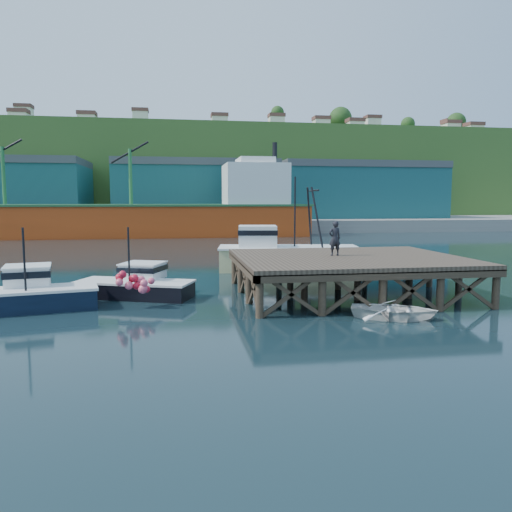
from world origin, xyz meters
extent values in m
plane|color=black|center=(0.00, 0.00, 0.00)|extent=(300.00, 300.00, 0.00)
cube|color=brown|center=(5.50, 0.00, 2.00)|extent=(12.00, 10.00, 0.25)
cube|color=#473828|center=(5.50, -4.85, 1.75)|extent=(12.00, 0.30, 0.35)
cylinder|color=#473828|center=(-0.20, -4.70, 0.80)|extent=(0.36, 0.36, 2.60)
cylinder|color=#473828|center=(11.20, -4.70, 0.80)|extent=(0.36, 0.36, 2.60)
cylinder|color=#473828|center=(-0.20, 4.70, 0.80)|extent=(0.36, 0.36, 2.60)
cylinder|color=#473828|center=(11.20, 4.70, 0.80)|extent=(0.36, 0.36, 2.60)
cube|color=gray|center=(0.00, 70.00, 1.00)|extent=(160.00, 40.00, 2.00)
cube|color=#1B565B|center=(0.00, 65.00, 6.50)|extent=(28.00, 16.00, 9.00)
cube|color=#1B565B|center=(30.00, 65.00, 6.50)|extent=(30.00, 16.00, 9.00)
cube|color=#C44012|center=(-12.00, 48.00, 2.20)|extent=(55.00, 9.50, 4.40)
cube|color=#26592D|center=(-12.00, 48.00, 4.50)|extent=(55.50, 10.00, 0.30)
cube|color=silver|center=(8.00, 48.00, 7.50)|extent=(9.00, 9.00, 6.00)
cube|color=silver|center=(8.00, 48.00, 10.80)|extent=(5.00, 7.00, 1.20)
cylinder|color=black|center=(11.00, 48.00, 12.50)|extent=(0.70, 0.70, 2.50)
cube|color=#2D511E|center=(0.00, 100.00, 11.00)|extent=(220.00, 50.00, 22.00)
cube|color=black|center=(-10.72, -1.46, 0.48)|extent=(6.50, 3.45, 0.96)
cube|color=silver|center=(-10.72, -1.46, 0.98)|extent=(6.63, 3.52, 0.13)
cube|color=silver|center=(-10.95, -0.37, 1.44)|extent=(2.38, 2.38, 0.96)
cube|color=black|center=(-10.95, -0.37, 1.65)|extent=(2.51, 2.51, 0.32)
cylinder|color=black|center=(-10.60, -2.06, 2.45)|extent=(0.10, 0.10, 2.98)
cube|color=black|center=(-5.98, 0.96, 0.42)|extent=(6.41, 4.21, 0.83)
cube|color=silver|center=(-5.98, 0.96, 0.85)|extent=(6.54, 4.29, 0.11)
cube|color=silver|center=(-5.60, 1.98, 1.25)|extent=(2.58, 2.58, 0.83)
cube|color=black|center=(-5.60, 1.98, 1.43)|extent=(2.72, 2.72, 0.28)
cylinder|color=black|center=(-6.20, 0.40, 2.31)|extent=(0.10, 0.10, 2.96)
sphere|color=#F25976|center=(-6.15, -1.62, 1.02)|extent=(0.39, 0.39, 0.39)
sphere|color=#F25976|center=(-5.31, -1.44, 1.20)|extent=(0.39, 0.39, 0.39)
sphere|color=red|center=(-5.68, -1.90, 1.39)|extent=(0.39, 0.39, 0.39)
cube|color=#CDC684|center=(4.48, 10.04, 0.83)|extent=(10.52, 4.95, 1.65)
cube|color=silver|center=(4.48, 10.04, 1.70)|extent=(10.73, 5.16, 0.14)
cube|color=silver|center=(2.18, 10.04, 2.48)|extent=(3.11, 2.95, 1.65)
cube|color=black|center=(2.18, 10.04, 2.85)|extent=(3.21, 3.06, 0.37)
cylinder|color=black|center=(4.94, 10.04, 4.14)|extent=(0.12, 0.12, 5.52)
imported|color=white|center=(5.58, -5.80, 0.38)|extent=(4.43, 3.90, 0.76)
imported|color=black|center=(4.86, 0.39, 3.08)|extent=(0.75, 0.54, 1.91)
camera|label=1|loc=(-3.79, -25.92, 5.13)|focal=35.00mm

